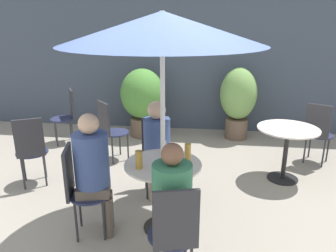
% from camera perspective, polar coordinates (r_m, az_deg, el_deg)
% --- Properties ---
extents(ground_plane, '(20.00, 20.00, 0.00)m').
position_cam_1_polar(ground_plane, '(3.44, -1.37, -18.29)').
color(ground_plane, gray).
extents(storefront_wall, '(10.00, 0.06, 3.00)m').
position_cam_1_polar(storefront_wall, '(6.15, 3.17, 13.05)').
color(storefront_wall, '#3D4756').
rests_on(storefront_wall, ground_plane).
extents(cafe_table_near, '(0.75, 0.75, 0.72)m').
position_cam_1_polar(cafe_table_near, '(3.24, -0.87, -9.28)').
color(cafe_table_near, black).
rests_on(cafe_table_near, ground_plane).
extents(cafe_table_far, '(0.78, 0.78, 0.72)m').
position_cam_1_polar(cafe_table_far, '(4.50, 20.01, -2.30)').
color(cafe_table_far, black).
rests_on(cafe_table_far, ground_plane).
extents(bistro_chair_0, '(0.41, 0.43, 0.92)m').
position_cam_1_polar(bistro_chair_0, '(3.98, -2.09, -4.02)').
color(bistro_chair_0, '#232847').
rests_on(bistro_chair_0, ground_plane).
extents(bistro_chair_1, '(0.43, 0.41, 0.92)m').
position_cam_1_polar(bistro_chair_1, '(3.27, -15.30, -9.82)').
color(bistro_chair_1, '#232847').
rests_on(bistro_chair_1, ground_plane).
extents(bistro_chair_2, '(0.41, 0.43, 0.92)m').
position_cam_1_polar(bistro_chair_2, '(2.56, 1.11, -17.69)').
color(bistro_chair_2, '#232847').
rests_on(bistro_chair_2, ground_plane).
extents(bistro_chair_3, '(0.44, 0.45, 0.92)m').
position_cam_1_polar(bistro_chair_3, '(5.14, 24.65, -0.52)').
color(bistro_chair_3, '#232847').
rests_on(bistro_chair_3, ground_plane).
extents(bistro_chair_4, '(0.45, 0.45, 0.92)m').
position_cam_1_polar(bistro_chair_4, '(4.87, -10.19, -0.09)').
color(bistro_chair_4, '#232847').
rests_on(bistro_chair_4, ground_plane).
extents(bistro_chair_5, '(0.45, 0.44, 0.92)m').
position_cam_1_polar(bistro_chair_5, '(5.81, -17.07, 2.37)').
color(bistro_chair_5, '#232847').
rests_on(bistro_chair_5, ground_plane).
extents(bistro_chair_6, '(0.44, 0.45, 0.92)m').
position_cam_1_polar(bistro_chair_6, '(4.38, -22.78, -3.35)').
color(bistro_chair_6, '#232847').
rests_on(bistro_chair_6, ground_plane).
extents(seated_person_0, '(0.32, 0.35, 1.18)m').
position_cam_1_polar(seated_person_0, '(3.78, -1.92, -2.59)').
color(seated_person_0, gray).
rests_on(seated_person_0, ground_plane).
extents(seated_person_1, '(0.37, 0.34, 1.24)m').
position_cam_1_polar(seated_person_1, '(3.17, -12.90, -6.76)').
color(seated_person_1, brown).
rests_on(seated_person_1, ground_plane).
extents(seated_person_2, '(0.32, 0.35, 1.19)m').
position_cam_1_polar(seated_person_2, '(2.59, 0.67, -12.87)').
color(seated_person_2, gray).
rests_on(seated_person_2, ground_plane).
extents(beer_glass_0, '(0.07, 0.07, 0.17)m').
position_cam_1_polar(beer_glass_0, '(3.05, -5.08, -5.84)').
color(beer_glass_0, '#B28433').
rests_on(beer_glass_0, cafe_table_near).
extents(beer_glass_1, '(0.07, 0.07, 0.19)m').
position_cam_1_polar(beer_glass_1, '(2.91, 0.13, -6.77)').
color(beer_glass_1, '#B28433').
rests_on(beer_glass_1, cafe_table_near).
extents(beer_glass_2, '(0.06, 0.06, 0.19)m').
position_cam_1_polar(beer_glass_2, '(3.17, 3.46, -4.71)').
color(beer_glass_2, '#B28433').
rests_on(beer_glass_2, cafe_table_near).
extents(beer_glass_3, '(0.06, 0.06, 0.14)m').
position_cam_1_polar(beer_glass_3, '(3.36, -0.80, -3.70)').
color(beer_glass_3, silver).
rests_on(beer_glass_3, cafe_table_near).
extents(potted_plant_0, '(0.78, 0.78, 1.23)m').
position_cam_1_polar(potted_plant_0, '(5.86, -4.42, 4.95)').
color(potted_plant_0, brown).
rests_on(potted_plant_0, ground_plane).
extents(potted_plant_1, '(0.63, 0.63, 1.26)m').
position_cam_1_polar(potted_plant_1, '(5.84, 12.12, 4.72)').
color(potted_plant_1, brown).
rests_on(potted_plant_1, ground_plane).
extents(umbrella, '(1.79, 1.79, 2.11)m').
position_cam_1_polar(umbrella, '(2.88, -1.01, 16.59)').
color(umbrella, silver).
rests_on(umbrella, ground_plane).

